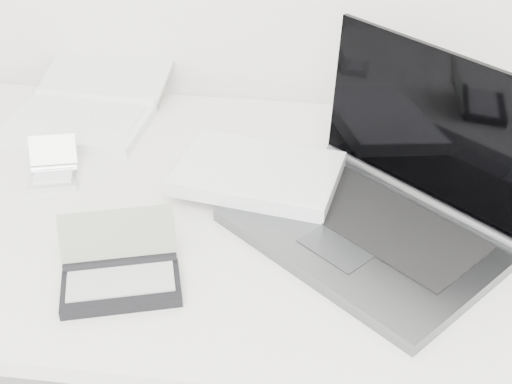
# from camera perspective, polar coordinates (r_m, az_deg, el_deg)

# --- Properties ---
(desk) EXTENTS (1.60, 0.80, 0.73)m
(desk) POSITION_cam_1_polar(r_m,az_deg,el_deg) (1.29, 1.56, -2.96)
(desk) COLOR white
(desk) RESTS_ON ground
(laptop_large) EXTENTS (0.62, 0.51, 0.29)m
(laptop_large) POSITION_cam_1_polar(r_m,az_deg,el_deg) (1.22, 7.37, -0.24)
(laptop_large) COLOR #55575A
(laptop_large) RESTS_ON desk
(netbook_open_white) EXTENTS (0.31, 0.38, 0.08)m
(netbook_open_white) POSITION_cam_1_polar(r_m,az_deg,el_deg) (1.57, -13.28, 6.64)
(netbook_open_white) COLOR white
(netbook_open_white) RESTS_ON desk
(pda_silver) EXTENTS (0.11, 0.12, 0.07)m
(pda_silver) POSITION_cam_1_polar(r_m,az_deg,el_deg) (1.38, -15.90, 1.57)
(pda_silver) COLOR white
(pda_silver) RESTS_ON desk
(palmtop_charcoal) EXTENTS (0.21, 0.19, 0.09)m
(palmtop_charcoal) POSITION_cam_1_polar(r_m,az_deg,el_deg) (1.11, -10.79, -6.46)
(palmtop_charcoal) COLOR black
(palmtop_charcoal) RESTS_ON desk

